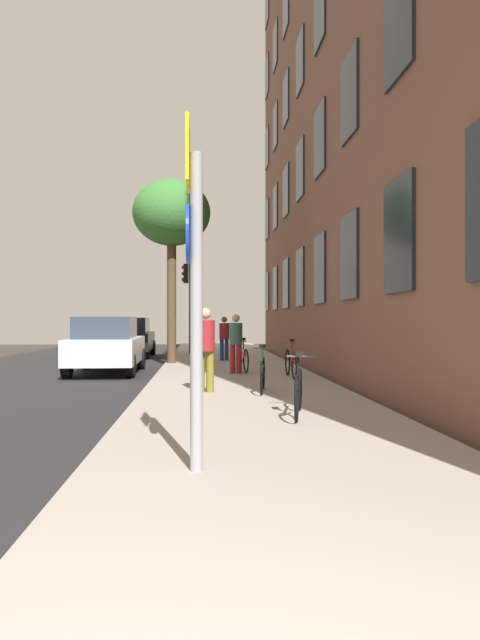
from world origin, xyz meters
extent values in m
plane|color=#332D28|center=(-2.40, 15.00, 0.00)|extent=(41.80, 41.80, 0.00)
cube|color=#232326|center=(-4.50, 15.00, 0.01)|extent=(7.00, 38.00, 0.01)
cube|color=#9E9389|center=(1.10, 15.00, 0.06)|extent=(4.20, 38.00, 0.12)
cube|color=#1E232D|center=(3.42, 8.25, 2.93)|extent=(0.06, 1.36, 1.87)
cube|color=#1E232D|center=(3.42, 11.38, 2.93)|extent=(0.06, 1.36, 1.87)
cube|color=#1E232D|center=(3.42, 14.50, 2.93)|extent=(0.06, 1.36, 1.87)
cube|color=#1E232D|center=(3.42, 17.62, 2.93)|extent=(0.06, 1.36, 1.87)
cube|color=#1E232D|center=(3.42, 20.75, 2.93)|extent=(0.06, 1.36, 1.87)
cube|color=#1E232D|center=(3.42, 23.88, 2.93)|extent=(0.06, 1.36, 1.87)
cube|color=#1E232D|center=(3.42, 27.00, 2.93)|extent=(0.06, 1.36, 1.87)
cube|color=#1E232D|center=(3.42, 8.25, 6.44)|extent=(0.06, 1.36, 1.87)
cube|color=#1E232D|center=(3.42, 11.38, 6.44)|extent=(0.06, 1.36, 1.87)
cube|color=#1E232D|center=(3.42, 14.50, 6.44)|extent=(0.06, 1.36, 1.87)
cube|color=#1E232D|center=(3.42, 17.62, 6.44)|extent=(0.06, 1.36, 1.87)
cube|color=#1E232D|center=(3.42, 20.75, 6.44)|extent=(0.06, 1.36, 1.87)
cube|color=#1E232D|center=(3.42, 23.88, 6.44)|extent=(0.06, 1.36, 1.87)
cube|color=#1E232D|center=(3.42, 27.00, 6.44)|extent=(0.06, 1.36, 1.87)
cube|color=#1E232D|center=(3.42, 14.50, 9.95)|extent=(0.06, 1.36, 1.87)
cube|color=#1E232D|center=(3.42, 17.62, 9.95)|extent=(0.06, 1.36, 1.87)
cube|color=#1E232D|center=(3.42, 20.75, 9.95)|extent=(0.06, 1.36, 1.87)
cube|color=#1E232D|center=(3.42, 23.88, 9.95)|extent=(0.06, 1.36, 1.87)
cube|color=#1E232D|center=(3.42, 27.00, 9.95)|extent=(0.06, 1.36, 1.87)
cube|color=#1E232D|center=(3.42, 20.75, 13.46)|extent=(0.06, 1.36, 1.87)
cube|color=#1E232D|center=(3.42, 23.88, 13.46)|extent=(0.06, 1.36, 1.87)
cube|color=#1E232D|center=(3.42, 27.00, 13.46)|extent=(0.06, 1.36, 1.87)
cube|color=#1E232D|center=(3.42, 27.00, 16.97)|extent=(0.06, 1.36, 1.87)
cylinder|color=gray|center=(0.15, 4.47, 1.62)|extent=(0.12, 0.12, 3.00)
cube|color=yellow|center=(0.07, 4.47, 3.10)|extent=(0.03, 0.60, 0.60)
cylinder|color=#14339E|center=(0.07, 4.47, 2.35)|extent=(0.03, 0.56, 0.56)
cylinder|color=black|center=(-0.25, 23.05, 2.02)|extent=(0.12, 0.12, 3.81)
cube|color=black|center=(-0.43, 23.05, 3.48)|extent=(0.20, 0.24, 0.80)
sphere|color=red|center=(-0.54, 23.05, 3.74)|extent=(0.16, 0.16, 0.16)
sphere|color=#523707|center=(-0.54, 23.05, 3.48)|extent=(0.16, 0.16, 0.16)
sphere|color=#083E11|center=(-0.54, 23.05, 3.22)|extent=(0.16, 0.16, 0.16)
cylinder|color=#4C3823|center=(-0.78, 18.19, 2.22)|extent=(0.31, 0.31, 4.21)
ellipsoid|color=#387533|center=(-0.78, 18.19, 5.10)|extent=(2.57, 2.57, 2.19)
torus|color=black|center=(1.75, 8.02, 0.45)|extent=(0.18, 0.66, 0.67)
torus|color=black|center=(1.52, 6.95, 0.45)|extent=(0.18, 0.66, 0.67)
cylinder|color=black|center=(1.63, 7.49, 0.64)|extent=(0.24, 0.92, 0.04)
cylinder|color=black|center=(1.58, 7.22, 0.55)|extent=(0.16, 0.56, 0.30)
cylinder|color=black|center=(1.60, 7.33, 0.89)|extent=(0.04, 0.04, 0.28)
cube|color=black|center=(1.60, 7.33, 1.05)|extent=(0.10, 0.24, 0.06)
cylinder|color=#4C4C4C|center=(1.75, 8.02, 0.97)|extent=(0.42, 0.12, 0.03)
torus|color=black|center=(1.48, 10.85, 0.45)|extent=(0.13, 0.65, 0.65)
torus|color=black|center=(1.34, 9.86, 0.45)|extent=(0.13, 0.65, 0.65)
cylinder|color=#267233|center=(1.41, 10.35, 0.63)|extent=(0.16, 0.85, 0.04)
cylinder|color=#267233|center=(1.37, 10.11, 0.54)|extent=(0.12, 0.51, 0.28)
cylinder|color=#267233|center=(1.39, 10.21, 0.87)|extent=(0.04, 0.04, 0.28)
cube|color=black|center=(1.39, 10.21, 1.03)|extent=(0.10, 0.24, 0.06)
cylinder|color=#4C4C4C|center=(1.48, 10.85, 0.95)|extent=(0.42, 0.09, 0.03)
torus|color=black|center=(2.41, 13.67, 0.45)|extent=(0.04, 0.67, 0.67)
torus|color=black|center=(2.40, 12.58, 0.45)|extent=(0.04, 0.67, 0.67)
cylinder|color=#B21E1E|center=(2.40, 13.13, 0.64)|extent=(0.05, 0.93, 0.04)
cylinder|color=#B21E1E|center=(2.40, 12.85, 0.56)|extent=(0.05, 0.56, 0.30)
cylinder|color=#B21E1E|center=(2.40, 12.96, 0.89)|extent=(0.04, 0.04, 0.28)
cube|color=black|center=(2.40, 12.96, 1.05)|extent=(0.10, 0.24, 0.06)
cylinder|color=#4C4C4C|center=(2.41, 13.67, 0.97)|extent=(0.42, 0.03, 0.03)
torus|color=black|center=(1.27, 15.29, 0.44)|extent=(0.12, 0.64, 0.64)
torus|color=black|center=(1.39, 14.33, 0.44)|extent=(0.12, 0.64, 0.64)
cylinder|color=#B21E1E|center=(1.33, 14.81, 0.62)|extent=(0.14, 0.82, 0.04)
cylinder|color=#B21E1E|center=(1.36, 14.57, 0.54)|extent=(0.10, 0.50, 0.27)
cylinder|color=#B21E1E|center=(1.35, 14.67, 0.86)|extent=(0.04, 0.04, 0.28)
cube|color=black|center=(1.35, 14.67, 1.02)|extent=(0.10, 0.24, 0.06)
cylinder|color=#4C4C4C|center=(1.27, 15.29, 0.94)|extent=(0.42, 0.08, 0.03)
cylinder|color=olive|center=(0.19, 10.38, 0.53)|extent=(0.15, 0.15, 0.81)
cylinder|color=olive|center=(0.37, 10.38, 0.53)|extent=(0.15, 0.15, 0.81)
cylinder|color=maroon|center=(0.28, 10.38, 1.23)|extent=(0.46, 0.46, 0.61)
sphere|color=tan|center=(0.28, 10.38, 1.67)|extent=(0.22, 0.22, 0.22)
cylinder|color=maroon|center=(1.03, 14.29, 0.50)|extent=(0.14, 0.14, 0.77)
cylinder|color=maroon|center=(1.20, 14.29, 0.50)|extent=(0.14, 0.14, 0.77)
cylinder|color=#33594C|center=(1.11, 14.29, 1.18)|extent=(0.49, 0.49, 0.58)
sphere|color=tan|center=(1.11, 14.29, 1.59)|extent=(0.21, 0.21, 0.21)
cylinder|color=navy|center=(0.92, 19.21, 0.49)|extent=(0.14, 0.14, 0.75)
cylinder|color=navy|center=(1.09, 19.21, 0.49)|extent=(0.14, 0.14, 0.75)
cylinder|color=maroon|center=(1.00, 19.21, 1.15)|extent=(0.49, 0.49, 0.56)
sphere|color=brown|center=(1.00, 19.21, 1.55)|extent=(0.20, 0.20, 0.20)
cube|color=silver|center=(-2.50, 15.74, 0.68)|extent=(1.90, 4.19, 0.70)
cube|color=#2D3847|center=(-2.50, 15.53, 1.33)|extent=(1.58, 2.35, 0.60)
cylinder|color=black|center=(-3.33, 17.07, 0.33)|extent=(0.22, 0.64, 0.64)
cylinder|color=black|center=(-1.67, 17.07, 0.33)|extent=(0.22, 0.64, 0.64)
cylinder|color=black|center=(-3.33, 14.41, 0.33)|extent=(0.22, 0.64, 0.64)
cylinder|color=black|center=(-1.67, 14.41, 0.33)|extent=(0.22, 0.64, 0.64)
cube|color=black|center=(-2.79, 23.09, 0.68)|extent=(1.97, 4.50, 0.70)
cube|color=#1E232D|center=(-2.79, 22.87, 1.33)|extent=(1.63, 2.53, 0.60)
cylinder|color=black|center=(-3.64, 24.52, 0.33)|extent=(0.22, 0.64, 0.64)
cylinder|color=black|center=(-1.93, 24.52, 0.33)|extent=(0.22, 0.64, 0.64)
cylinder|color=black|center=(-3.64, 21.66, 0.33)|extent=(0.22, 0.64, 0.64)
cylinder|color=black|center=(-1.93, 21.66, 0.33)|extent=(0.22, 0.64, 0.64)
camera|label=1|loc=(0.19, -0.97, 1.54)|focal=32.33mm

